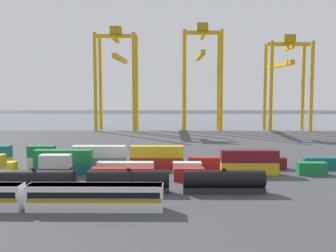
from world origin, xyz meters
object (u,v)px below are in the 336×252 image
shipping_container_4 (122,174)px  gantry_crane_west (117,67)px  freight_tank_row (129,181)px  passenger_train (25,196)px  shipping_container_11 (249,168)px  gantry_crane_central (201,66)px  gantry_crane_east (286,72)px  shipping_container_18 (99,163)px  shipping_container_22 (214,163)px

shipping_container_4 → gantry_crane_west: bearing=98.1°
freight_tank_row → passenger_train: bearing=-145.7°
shipping_container_11 → gantry_crane_central: 97.89m
gantry_crane_east → shipping_container_4: bearing=-121.1°
shipping_container_18 → shipping_container_4: bearing=-60.7°
gantry_crane_west → shipping_container_11: bearing=-66.7°
shipping_container_4 → shipping_container_11: size_ratio=1.00×
shipping_container_18 → freight_tank_row: bearing=-66.9°
freight_tank_row → shipping_container_4: bearing=103.9°
shipping_container_18 → shipping_container_22: (26.30, 0.00, 0.00)m
passenger_train → shipping_container_22: bearing=44.3°
shipping_container_11 → shipping_container_22: same height
shipping_container_4 → shipping_container_18: bearing=119.3°
shipping_container_4 → gantry_crane_west: (-14.32, 100.14, 26.15)m
shipping_container_11 → gantry_crane_central: size_ratio=0.26×
gantry_crane_west → gantry_crane_central: (37.39, -0.05, 0.73)m
passenger_train → shipping_container_22: (31.78, 30.97, -0.84)m
shipping_container_11 → gantry_crane_east: 103.14m
shipping_container_4 → gantry_crane_central: gantry_crane_central is taller
shipping_container_22 → gantry_crane_central: (3.53, 88.04, 26.88)m
shipping_container_18 → gantry_crane_east: gantry_crane_east is taller
gantry_crane_central → shipping_container_18: bearing=-108.7°
passenger_train → gantry_crane_central: bearing=73.5°
shipping_container_22 → gantry_crane_west: bearing=111.0°
freight_tank_row → gantry_crane_east: size_ratio=1.15×
shipping_container_22 → shipping_container_11: bearing=-41.7°
shipping_container_22 → gantry_crane_central: 92.12m
shipping_container_11 → gantry_crane_central: gantry_crane_central is taller
shipping_container_4 → gantry_crane_east: gantry_crane_east is taller
shipping_container_4 → shipping_container_18: same height
freight_tank_row → gantry_crane_west: gantry_crane_west is taller
passenger_train → shipping_container_11: 45.92m
gantry_crane_west → passenger_train: bearing=-89.0°
freight_tank_row → gantry_crane_west: size_ratio=1.06×
passenger_train → shipping_container_22: 44.39m
gantry_crane_west → gantry_crane_central: size_ratio=0.97×
shipping_container_11 → shipping_container_18: size_ratio=1.00×
passenger_train → shipping_container_4: (12.25, 18.92, -0.84)m
gantry_crane_west → freight_tank_row: bearing=-81.4°
shipping_container_22 → gantry_crane_central: size_ratio=0.26×
shipping_container_22 → gantry_crane_west: (-33.86, 88.09, 26.15)m
gantry_crane_central → shipping_container_22: bearing=-92.3°
gantry_crane_east → gantry_crane_central: bearing=-179.7°
shipping_container_18 → shipping_container_22: bearing=0.0°
shipping_container_18 → gantry_crane_central: (29.83, 88.04, 26.88)m
passenger_train → shipping_container_11: passenger_train is taller
gantry_crane_west → shipping_container_22: bearing=-69.0°
shipping_container_22 → gantry_crane_east: (40.93, 88.26, 24.07)m
gantry_crane_west → shipping_container_4: bearing=-81.9°
shipping_container_11 → gantry_crane_central: bearing=92.0°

